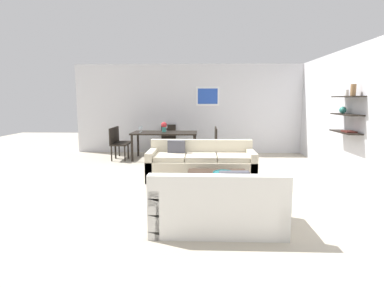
# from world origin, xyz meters

# --- Properties ---
(ground_plane) EXTENTS (18.00, 18.00, 0.00)m
(ground_plane) POSITION_xyz_m (0.00, 0.00, 0.00)
(ground_plane) COLOR #BCB29E
(back_wall_unit) EXTENTS (8.40, 0.09, 2.70)m
(back_wall_unit) POSITION_xyz_m (0.30, 3.53, 1.35)
(back_wall_unit) COLOR silver
(back_wall_unit) RESTS_ON ground
(right_wall_shelf_unit) EXTENTS (0.34, 8.20, 2.70)m
(right_wall_shelf_unit) POSITION_xyz_m (3.03, 0.59, 1.35)
(right_wall_shelf_unit) COLOR silver
(right_wall_shelf_unit) RESTS_ON ground
(sofa_beige) EXTENTS (2.20, 0.90, 0.78)m
(sofa_beige) POSITION_xyz_m (-0.02, 0.34, 0.29)
(sofa_beige) COLOR beige
(sofa_beige) RESTS_ON ground
(loveseat_white) EXTENTS (1.66, 0.90, 0.78)m
(loveseat_white) POSITION_xyz_m (0.22, -2.15, 0.29)
(loveseat_white) COLOR white
(loveseat_white) RESTS_ON ground
(coffee_table) EXTENTS (1.04, 1.06, 0.38)m
(coffee_table) POSITION_xyz_m (0.28, -0.92, 0.19)
(coffee_table) COLOR #38281E
(coffee_table) RESTS_ON ground
(decorative_bowl) EXTENTS (0.36, 0.36, 0.06)m
(decorative_bowl) POSITION_xyz_m (0.37, -0.91, 0.41)
(decorative_bowl) COLOR #19666B
(decorative_bowl) RESTS_ON coffee_table
(dining_table) EXTENTS (1.78, 0.88, 0.75)m
(dining_table) POSITION_xyz_m (-1.04, 2.44, 0.68)
(dining_table) COLOR black
(dining_table) RESTS_ON ground
(dining_chair_head) EXTENTS (0.44, 0.44, 0.88)m
(dining_chair_head) POSITION_xyz_m (-1.04, 3.28, 0.50)
(dining_chair_head) COLOR black
(dining_chair_head) RESTS_ON ground
(dining_chair_left_near) EXTENTS (0.44, 0.44, 0.88)m
(dining_chair_left_near) POSITION_xyz_m (-2.33, 2.24, 0.50)
(dining_chair_left_near) COLOR black
(dining_chair_left_near) RESTS_ON ground
(dining_chair_right_far) EXTENTS (0.44, 0.44, 0.88)m
(dining_chair_right_far) POSITION_xyz_m (0.26, 2.64, 0.50)
(dining_chair_right_far) COLOR black
(dining_chair_right_far) RESTS_ON ground
(dining_chair_right_near) EXTENTS (0.44, 0.44, 0.88)m
(dining_chair_right_near) POSITION_xyz_m (0.26, 2.24, 0.50)
(dining_chair_right_near) COLOR black
(dining_chair_right_near) RESTS_ON ground
(dining_chair_left_far) EXTENTS (0.44, 0.44, 0.88)m
(dining_chair_left_far) POSITION_xyz_m (-2.33, 2.64, 0.50)
(dining_chair_left_far) COLOR black
(dining_chair_left_far) RESTS_ON ground
(wine_glass_head) EXTENTS (0.07, 0.07, 0.16)m
(wine_glass_head) POSITION_xyz_m (-1.04, 2.82, 0.86)
(wine_glass_head) COLOR silver
(wine_glass_head) RESTS_ON dining_table
(wine_glass_left_near) EXTENTS (0.06, 0.06, 0.16)m
(wine_glass_left_near) POSITION_xyz_m (-1.70, 2.33, 0.86)
(wine_glass_left_near) COLOR silver
(wine_glass_left_near) RESTS_ON dining_table
(wine_glass_left_far) EXTENTS (0.06, 0.06, 0.16)m
(wine_glass_left_far) POSITION_xyz_m (-1.70, 2.55, 0.86)
(wine_glass_left_far) COLOR silver
(wine_glass_left_far) RESTS_ON dining_table
(centerpiece_vase) EXTENTS (0.16, 0.16, 0.28)m
(centerpiece_vase) POSITION_xyz_m (-1.06, 2.48, 0.91)
(centerpiece_vase) COLOR teal
(centerpiece_vase) RESTS_ON dining_table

